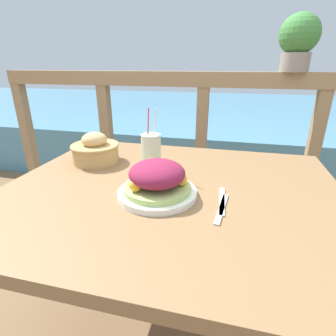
# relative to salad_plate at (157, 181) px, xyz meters

# --- Properties ---
(ground_plane) EXTENTS (12.00, 12.00, 0.00)m
(ground_plane) POSITION_rel_salad_plate_xyz_m (0.03, 0.07, -0.76)
(ground_plane) COLOR brown
(patio_table) EXTENTS (1.16, 0.96, 0.71)m
(patio_table) POSITION_rel_salad_plate_xyz_m (0.03, 0.07, -0.13)
(patio_table) COLOR olive
(patio_table) RESTS_ON ground_plane
(railing_fence) EXTENTS (2.80, 0.08, 1.07)m
(railing_fence) POSITION_rel_salad_plate_xyz_m (0.03, 0.96, -0.03)
(railing_fence) COLOR #937551
(railing_fence) RESTS_ON ground_plane
(sea_backdrop) EXTENTS (12.00, 4.00, 0.50)m
(sea_backdrop) POSITION_rel_salad_plate_xyz_m (0.03, 3.46, -0.51)
(sea_backdrop) COLOR teal
(sea_backdrop) RESTS_ON ground_plane
(salad_plate) EXTENTS (0.26, 0.26, 0.12)m
(salad_plate) POSITION_rel_salad_plate_xyz_m (0.00, 0.00, 0.00)
(salad_plate) COLOR white
(salad_plate) RESTS_ON patio_table
(drink_glass) EXTENTS (0.07, 0.08, 0.25)m
(drink_glass) POSITION_rel_salad_plate_xyz_m (-0.07, 0.17, 0.03)
(drink_glass) COLOR beige
(drink_glass) RESTS_ON patio_table
(bread_basket) EXTENTS (0.21, 0.21, 0.13)m
(bread_basket) POSITION_rel_salad_plate_xyz_m (-0.35, 0.24, 0.00)
(bread_basket) COLOR tan
(bread_basket) RESTS_ON patio_table
(potted_plant) EXTENTS (0.21, 0.21, 0.30)m
(potted_plant) POSITION_rel_salad_plate_xyz_m (0.53, 0.96, 0.47)
(potted_plant) COLOR gray
(potted_plant) RESTS_ON railing_fence
(fork) EXTENTS (0.02, 0.18, 0.00)m
(fork) POSITION_rel_salad_plate_xyz_m (0.21, 0.01, -0.05)
(fork) COLOR silver
(fork) RESTS_ON patio_table
(knife) EXTENTS (0.03, 0.18, 0.00)m
(knife) POSITION_rel_salad_plate_xyz_m (0.21, -0.04, -0.05)
(knife) COLOR silver
(knife) RESTS_ON patio_table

